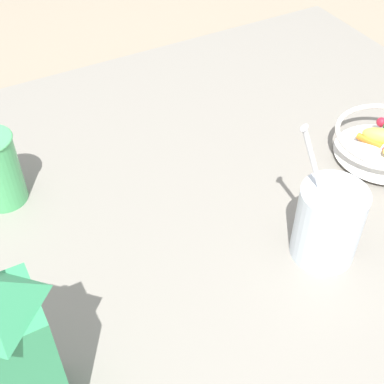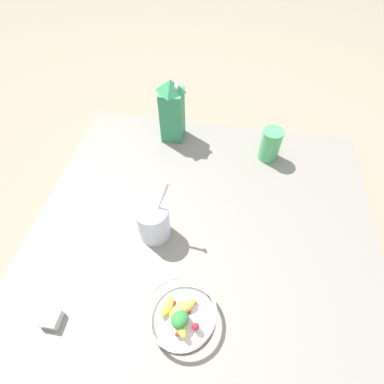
% 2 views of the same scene
% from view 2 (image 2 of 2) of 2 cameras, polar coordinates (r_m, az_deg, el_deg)
% --- Properties ---
extents(ground_plane, '(6.00, 6.00, 0.00)m').
position_cam_2_polar(ground_plane, '(1.05, 1.74, -9.49)').
color(ground_plane, gray).
extents(countertop, '(1.16, 1.16, 0.04)m').
position_cam_2_polar(countertop, '(1.04, 1.77, -8.95)').
color(countertop, gray).
rests_on(countertop, ground_plane).
extents(fruit_bowl, '(0.20, 0.20, 0.08)m').
position_cam_2_polar(fruit_bowl, '(0.88, -2.22, -22.10)').
color(fruit_bowl, silver).
rests_on(fruit_bowl, countertop).
extents(milk_carton, '(0.09, 0.09, 0.27)m').
position_cam_2_polar(milk_carton, '(1.26, -3.81, 15.28)').
color(milk_carton, '#338C59').
rests_on(milk_carton, countertop).
extents(yogurt_tub, '(0.10, 0.12, 0.24)m').
position_cam_2_polar(yogurt_tub, '(0.97, -7.40, -5.48)').
color(yogurt_tub, silver).
rests_on(yogurt_tub, countertop).
extents(drinking_cup, '(0.08, 0.08, 0.14)m').
position_cam_2_polar(drinking_cup, '(1.24, 14.72, 8.84)').
color(drinking_cup, '#4CB266').
rests_on(drinking_cup, countertop).
extents(spice_jar, '(0.05, 0.05, 0.03)m').
position_cam_2_polar(spice_jar, '(0.98, -25.24, -21.05)').
color(spice_jar, silver).
rests_on(spice_jar, countertop).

